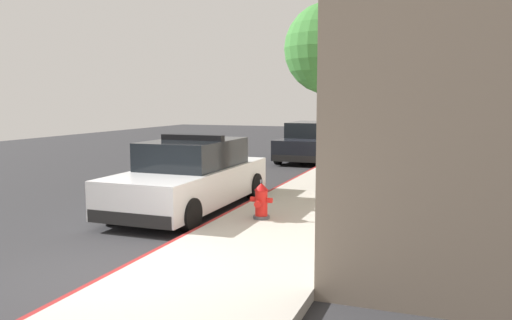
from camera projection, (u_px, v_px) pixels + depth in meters
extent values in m
cube|color=#2B2B2D|center=(178.00, 173.00, 17.77)|extent=(32.33, 60.00, 0.20)
cube|color=#ADA89E|center=(348.00, 177.00, 15.67)|extent=(2.64, 60.00, 0.16)
cube|color=maroon|center=(306.00, 175.00, 16.14)|extent=(0.08, 60.00, 0.16)
cube|color=black|center=(370.00, 44.00, 9.53)|extent=(0.06, 1.30, 1.10)
cube|color=black|center=(395.00, 63.00, 14.34)|extent=(0.06, 1.30, 1.10)
cube|color=black|center=(408.00, 72.00, 19.15)|extent=(0.06, 1.30, 1.10)
cube|color=white|center=(191.00, 184.00, 11.24)|extent=(1.84, 4.80, 0.76)
cube|color=black|center=(194.00, 153.00, 11.30)|extent=(1.64, 2.50, 0.60)
cube|color=black|center=(130.00, 219.00, 9.09)|extent=(1.76, 0.16, 0.24)
cube|color=black|center=(232.00, 180.00, 13.45)|extent=(1.76, 0.16, 0.24)
cylinder|color=black|center=(192.00, 182.00, 13.15)|extent=(0.22, 0.64, 0.64)
cylinder|color=black|center=(254.00, 186.00, 12.55)|extent=(0.22, 0.64, 0.64)
cylinder|color=black|center=(112.00, 208.00, 9.98)|extent=(0.22, 0.64, 0.64)
cylinder|color=black|center=(190.00, 215.00, 9.39)|extent=(0.22, 0.64, 0.64)
cube|color=black|center=(192.00, 137.00, 11.21)|extent=(1.48, 0.20, 0.12)
cube|color=red|center=(178.00, 137.00, 11.33)|extent=(0.44, 0.18, 0.11)
cube|color=#1E33E0|center=(207.00, 138.00, 11.09)|extent=(0.44, 0.18, 0.11)
cube|color=black|center=(311.00, 146.00, 20.58)|extent=(1.84, 4.80, 0.76)
cube|color=black|center=(312.00, 129.00, 20.64)|extent=(1.64, 2.50, 0.60)
cube|color=black|center=(295.00, 159.00, 18.43)|extent=(1.76, 0.16, 0.24)
cube|color=black|center=(324.00, 147.00, 22.79)|extent=(1.76, 0.16, 0.24)
cylinder|color=black|center=(302.00, 148.00, 22.49)|extent=(0.22, 0.64, 0.64)
cylinder|color=black|center=(340.00, 149.00, 21.90)|extent=(0.22, 0.64, 0.64)
cylinder|color=black|center=(278.00, 156.00, 19.33)|extent=(0.22, 0.64, 0.64)
cylinder|color=black|center=(322.00, 158.00, 18.73)|extent=(0.22, 0.64, 0.64)
cylinder|color=#4C4C51|center=(261.00, 217.00, 9.80)|extent=(0.32, 0.32, 0.06)
cylinder|color=red|center=(261.00, 203.00, 9.77)|extent=(0.24, 0.24, 0.50)
cone|color=red|center=(261.00, 187.00, 9.73)|extent=(0.28, 0.28, 0.14)
cylinder|color=#4C4C51|center=(261.00, 181.00, 9.72)|extent=(0.05, 0.05, 0.06)
cylinder|color=red|center=(253.00, 199.00, 9.82)|extent=(0.10, 0.10, 0.10)
cylinder|color=red|center=(270.00, 200.00, 9.70)|extent=(0.10, 0.10, 0.10)
cylinder|color=red|center=(258.00, 204.00, 9.60)|extent=(0.13, 0.12, 0.13)
cylinder|color=brown|center=(329.00, 134.00, 13.50)|extent=(0.28, 0.28, 2.79)
sphere|color=#387A33|center=(330.00, 48.00, 13.24)|extent=(2.41, 2.41, 2.41)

